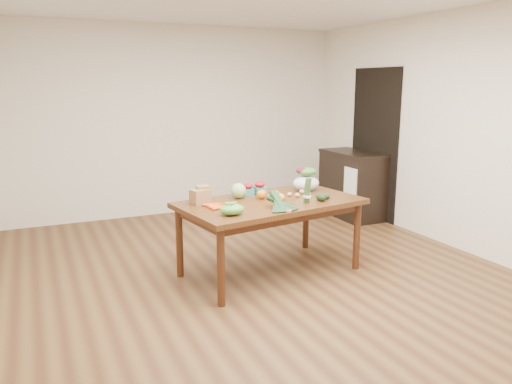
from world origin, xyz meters
name	(u,v)px	position (x,y,z in m)	size (l,w,h in m)	color
floor	(263,283)	(0.00, 0.00, 0.00)	(6.00, 6.00, 0.00)	brown
room_walls	(264,144)	(0.00, 0.00, 1.35)	(5.02, 6.02, 2.70)	silver
dining_table	(270,237)	(0.18, 0.22, 0.38)	(1.77, 0.98, 0.75)	#553213
doorway_dark	(374,144)	(2.48, 1.60, 1.05)	(0.02, 1.00, 2.10)	black
cabinet	(352,184)	(2.22, 1.73, 0.47)	(0.52, 1.02, 0.94)	black
dish_towel	(350,184)	(1.96, 1.40, 0.55)	(0.02, 0.28, 0.45)	white
paper_bag	(200,195)	(-0.49, 0.40, 0.83)	(0.24, 0.20, 0.17)	#9B7645
cabbage	(238,191)	(-0.07, 0.45, 0.83)	(0.16, 0.16, 0.16)	#ADDC7F
strawberry_basket_a	(248,190)	(0.09, 0.57, 0.80)	(0.10, 0.10, 0.09)	#AC0B18
strawberry_basket_b	(260,189)	(0.21, 0.55, 0.80)	(0.11, 0.11, 0.10)	red
orange_a	(261,195)	(0.13, 0.33, 0.80)	(0.09, 0.09, 0.09)	orange
orange_b	(263,193)	(0.19, 0.42, 0.78)	(0.07, 0.07, 0.07)	orange
orange_c	(275,194)	(0.27, 0.29, 0.79)	(0.09, 0.09, 0.09)	orange
mandarin_cluster	(276,195)	(0.25, 0.24, 0.80)	(0.18, 0.18, 0.09)	orange
carrots	(218,205)	(-0.38, 0.20, 0.76)	(0.22, 0.24, 0.03)	#FA4E15
snap_pea_bag	(232,209)	(-0.37, -0.13, 0.80)	(0.22, 0.17, 0.10)	#579332
kale_bunch	(282,202)	(0.11, -0.15, 0.83)	(0.32, 0.40, 0.16)	black
asparagus_bundle	(307,190)	(0.46, -0.01, 0.88)	(0.08, 0.08, 0.25)	#4D863D
potato_a	(289,194)	(0.44, 0.32, 0.77)	(0.05, 0.04, 0.04)	tan
potato_b	(297,195)	(0.50, 0.25, 0.77)	(0.05, 0.05, 0.04)	tan
potato_c	(302,192)	(0.62, 0.37, 0.77)	(0.06, 0.05, 0.05)	#CFBE77
potato_d	(290,194)	(0.45, 0.33, 0.77)	(0.04, 0.04, 0.04)	tan
potato_e	(309,194)	(0.64, 0.27, 0.77)	(0.05, 0.04, 0.04)	tan
avocado_a	(321,197)	(0.62, 0.00, 0.79)	(0.08, 0.12, 0.08)	black
avocado_b	(326,196)	(0.71, 0.05, 0.78)	(0.06, 0.09, 0.06)	black
salad_bag	(306,180)	(0.73, 0.48, 0.87)	(0.30, 0.22, 0.23)	silver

